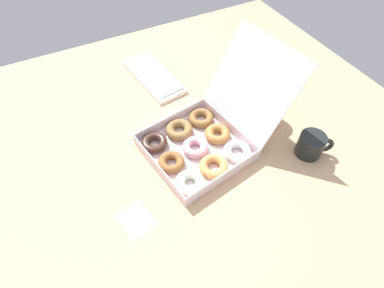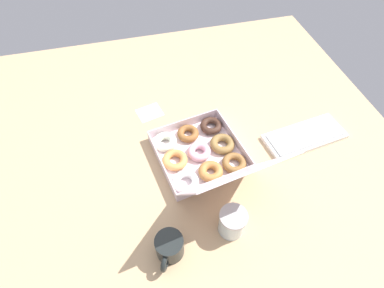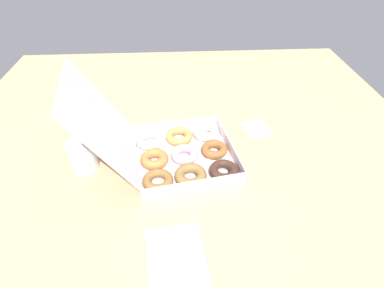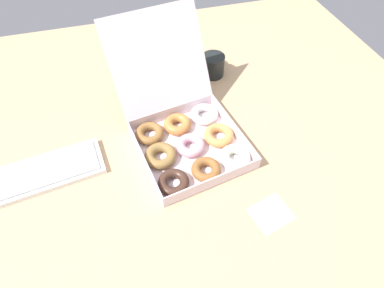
{
  "view_description": "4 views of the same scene",
  "coord_description": "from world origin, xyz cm",
  "px_view_note": "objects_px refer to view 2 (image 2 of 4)",
  "views": [
    {
      "loc": [
        54.64,
        -30.77,
        85.51
      ],
      "look_at": [
        -4.12,
        -0.51,
        4.59
      ],
      "focal_mm": 28.0,
      "sensor_mm": 36.0,
      "label": 1
    },
    {
      "loc": [
        16.41,
        69.97,
        98.29
      ],
      "look_at": [
        -1.95,
        -2.05,
        4.01
      ],
      "focal_mm": 28.0,
      "sensor_mm": 36.0,
      "label": 2
    },
    {
      "loc": [
        -80.92,
        2.86,
        68.93
      ],
      "look_at": [
        -3.65,
        -1.64,
        5.93
      ],
      "focal_mm": 28.0,
      "sensor_mm": 36.0,
      "label": 3
    },
    {
      "loc": [
        -20.25,
        -57.85,
        78.15
      ],
      "look_at": [
        -4.04,
        -0.4,
        4.1
      ],
      "focal_mm": 28.0,
      "sensor_mm": 36.0,
      "label": 4
    }
  ],
  "objects_px": {
    "donut_box": "(202,155)",
    "keyboard": "(305,136)",
    "glass_jar": "(232,222)",
    "coffee_mug": "(169,247)"
  },
  "relations": [
    {
      "from": "donut_box",
      "to": "keyboard",
      "type": "height_order",
      "value": "donut_box"
    },
    {
      "from": "keyboard",
      "to": "donut_box",
      "type": "bearing_deg",
      "value": 0.51
    },
    {
      "from": "coffee_mug",
      "to": "glass_jar",
      "type": "distance_m",
      "value": 0.22
    },
    {
      "from": "donut_box",
      "to": "glass_jar",
      "type": "relative_size",
      "value": 5.21
    },
    {
      "from": "keyboard",
      "to": "glass_jar",
      "type": "bearing_deg",
      "value": 35.12
    },
    {
      "from": "donut_box",
      "to": "keyboard",
      "type": "xyz_separation_m",
      "value": [
        -0.45,
        -0.0,
        -0.03
      ]
    },
    {
      "from": "donut_box",
      "to": "glass_jar",
      "type": "height_order",
      "value": "donut_box"
    },
    {
      "from": "donut_box",
      "to": "coffee_mug",
      "type": "xyz_separation_m",
      "value": [
        0.2,
        0.33,
        0.01
      ]
    },
    {
      "from": "donut_box",
      "to": "coffee_mug",
      "type": "distance_m",
      "value": 0.38
    },
    {
      "from": "keyboard",
      "to": "coffee_mug",
      "type": "bearing_deg",
      "value": 27.01
    }
  ]
}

